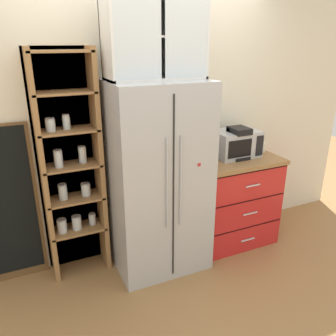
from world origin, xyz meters
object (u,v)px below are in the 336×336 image
refrigerator (158,179)px  coffee_maker (237,142)px  bottle_cobalt (231,143)px  microwave (235,143)px  bottle_amber (235,145)px  mug_cream (262,147)px  mug_navy (211,156)px  chalkboard_menu (1,207)px

refrigerator → coffee_maker: size_ratio=5.57×
coffee_maker → bottle_cobalt: 0.10m
refrigerator → microwave: (0.88, 0.09, 0.20)m
refrigerator → coffee_maker: 0.89m
coffee_maker → bottle_amber: (0.00, 0.03, -0.04)m
coffee_maker → mug_cream: 0.37m
refrigerator → mug_cream: refrigerator is taller
refrigerator → mug_navy: refrigerator is taller
bottle_cobalt → mug_cream: bearing=-7.4°
microwave → chalkboard_menu: (-2.18, 0.21, -0.35)m
bottle_amber → chalkboard_menu: (-2.16, 0.22, -0.33)m
mug_navy → chalkboard_menu: bearing=173.3°
refrigerator → microwave: 0.90m
refrigerator → bottle_amber: size_ratio=6.55×
refrigerator → bottle_amber: (0.86, 0.08, 0.18)m
bottle_cobalt → bottle_amber: (0.00, -0.06, -0.00)m
coffee_maker → mug_cream: bearing=7.6°
coffee_maker → mug_navy: 0.30m
microwave → bottle_cobalt: 0.05m
mug_navy → mug_cream: 0.63m
coffee_maker → mug_navy: bearing=173.5°
microwave → chalkboard_menu: bearing=174.5°
microwave → bottle_cobalt: size_ratio=1.61×
mug_cream → chalkboard_menu: bearing=175.3°
microwave → bottle_amber: size_ratio=1.67×
bottle_cobalt → bottle_amber: 0.06m
mug_cream → bottle_amber: bottle_amber is taller
mug_navy → bottle_amber: bottle_amber is taller
coffee_maker → chalkboard_menu: chalkboard_menu is taller
microwave → chalkboard_menu: 2.22m
bottle_amber → refrigerator: bearing=-175.0°
microwave → coffee_maker: 0.05m
microwave → coffee_maker: size_ratio=1.42×
microwave → mug_cream: bearing=0.9°
refrigerator → mug_cream: (1.22, 0.09, 0.11)m
bottle_amber → mug_navy: bearing=179.4°
bottle_amber → bottle_cobalt: bearing=90.0°
microwave → bottle_amber: bottle_amber is taller
microwave → chalkboard_menu: chalkboard_menu is taller
bottle_cobalt → chalkboard_menu: bearing=175.8°
coffee_maker → bottle_amber: 0.05m
mug_navy → bottle_cobalt: bearing=12.6°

